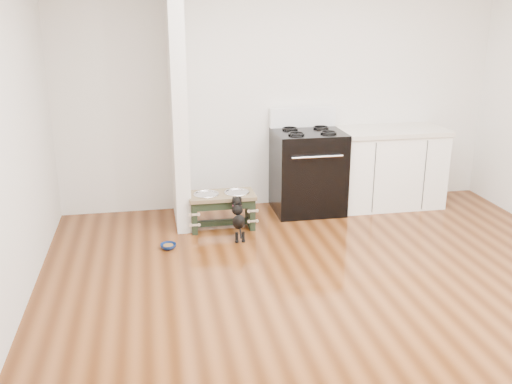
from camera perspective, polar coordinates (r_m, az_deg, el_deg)
name	(u,v)px	position (r m, az deg, el deg)	size (l,w,h in m)	color
ground	(350,303)	(4.64, 9.35, -10.89)	(5.00, 5.00, 0.00)	#48230C
room_shell	(361,97)	(4.12, 10.49, 9.29)	(5.00, 5.00, 5.00)	silver
partition_wall	(177,97)	(5.97, -7.87, 9.42)	(0.15, 0.80, 2.70)	silver
oven_range	(308,170)	(6.44, 5.20, 2.20)	(0.76, 0.69, 1.14)	black
cabinet_run	(389,167)	(6.79, 13.13, 2.41)	(1.24, 0.64, 0.91)	white
dog_feeder	(222,204)	(5.96, -3.44, -1.18)	(0.69, 0.37, 0.39)	black
puppy	(238,217)	(5.70, -1.79, -2.50)	(0.12, 0.35, 0.42)	black
floor_bowl	(168,246)	(5.59, -8.76, -5.38)	(0.19, 0.19, 0.05)	navy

